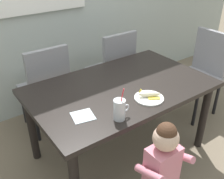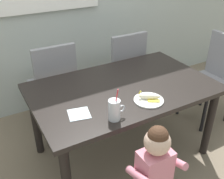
# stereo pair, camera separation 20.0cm
# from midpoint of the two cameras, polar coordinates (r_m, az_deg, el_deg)

# --- Properties ---
(ground_plane) EXTENTS (24.00, 24.00, 0.00)m
(ground_plane) POSITION_cam_midpoint_polar(r_m,az_deg,el_deg) (2.65, -0.55, -13.25)
(ground_plane) COLOR #7A6B56
(dining_table) EXTENTS (1.54, 0.96, 0.73)m
(dining_table) POSITION_cam_midpoint_polar(r_m,az_deg,el_deg) (2.26, -0.63, -1.18)
(dining_table) COLOR black
(dining_table) RESTS_ON ground
(dining_chair_left) EXTENTS (0.44, 0.44, 0.96)m
(dining_chair_left) POSITION_cam_midpoint_polar(r_m,az_deg,el_deg) (2.73, -16.23, 0.88)
(dining_chair_left) COLOR gray
(dining_chair_left) RESTS_ON ground
(dining_chair_right) EXTENTS (0.44, 0.45, 0.96)m
(dining_chair_right) POSITION_cam_midpoint_polar(r_m,az_deg,el_deg) (3.01, -1.59, 4.92)
(dining_chair_right) COLOR gray
(dining_chair_right) RESTS_ON ground
(dining_chair_far) EXTENTS (0.44, 0.44, 0.96)m
(dining_chair_far) POSITION_cam_midpoint_polar(r_m,az_deg,el_deg) (3.09, 17.31, 4.20)
(dining_chair_far) COLOR gray
(dining_chair_far) RESTS_ON ground
(toddler_standing) EXTENTS (0.33, 0.24, 0.84)m
(toddler_standing) POSITION_cam_midpoint_polar(r_m,az_deg,el_deg) (1.81, 7.84, -15.43)
(toddler_standing) COLOR #3F4760
(toddler_standing) RESTS_ON ground
(milk_cup) EXTENTS (0.13, 0.08, 0.25)m
(milk_cup) POSITION_cam_midpoint_polar(r_m,az_deg,el_deg) (1.77, -1.58, -4.72)
(milk_cup) COLOR silver
(milk_cup) RESTS_ON dining_table
(snack_plate) EXTENTS (0.23, 0.23, 0.01)m
(snack_plate) POSITION_cam_midpoint_polar(r_m,az_deg,el_deg) (2.04, 5.28, -1.95)
(snack_plate) COLOR white
(snack_plate) RESTS_ON dining_table
(peeled_banana) EXTENTS (0.17, 0.15, 0.07)m
(peeled_banana) POSITION_cam_midpoint_polar(r_m,az_deg,el_deg) (2.03, 5.48, -1.16)
(peeled_banana) COLOR #F4EAC6
(peeled_banana) RESTS_ON snack_plate
(paper_napkin) EXTENTS (0.18, 0.18, 0.00)m
(paper_napkin) POSITION_cam_midpoint_polar(r_m,az_deg,el_deg) (1.86, -9.47, -5.82)
(paper_napkin) COLOR silver
(paper_napkin) RESTS_ON dining_table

